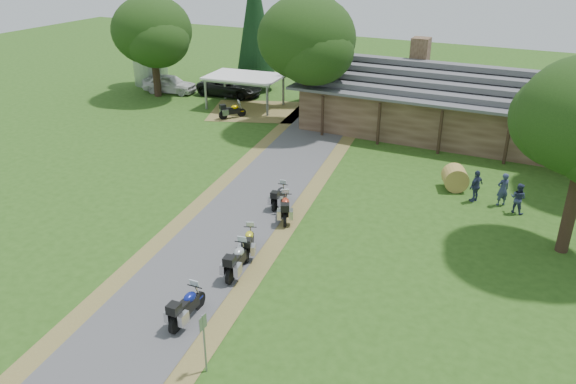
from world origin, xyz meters
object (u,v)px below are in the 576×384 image
at_px(motorcycle_row_a, 187,304).
at_px(motorcycle_row_c, 249,241).
at_px(lodge, 456,99).
at_px(motorcycle_row_d, 285,207).
at_px(carport, 245,91).
at_px(motorcycle_carport_a, 232,110).
at_px(car_white_sedan, 169,81).
at_px(motorcycle_row_e, 280,195).
at_px(hay_bale, 455,178).
at_px(silo, 149,50).
at_px(car_dark_suv, 230,82).
at_px(motorcycle_row_b, 237,258).

height_order(motorcycle_row_a, motorcycle_row_c, motorcycle_row_a).
xyz_separation_m(lodge, motorcycle_row_d, (-4.73, -16.86, -1.78)).
bearing_deg(carport, motorcycle_carport_a, -82.99).
xyz_separation_m(car_white_sedan, motorcycle_row_e, (18.89, -15.94, -0.41)).
height_order(carport, hay_bale, carport).
xyz_separation_m(motorcycle_row_e, hay_bale, (7.66, 6.02, 0.06)).
bearing_deg(lodge, motorcycle_row_e, -109.90).
height_order(silo, motorcycle_row_e, silo).
distance_m(carport, hay_bale, 20.43).
xyz_separation_m(silo, car_dark_suv, (8.71, -0.34, -1.96)).
distance_m(motorcycle_row_c, motorcycle_carport_a, 20.01).
xyz_separation_m(motorcycle_row_c, motorcycle_row_d, (-0.02, 3.62, 0.04)).
xyz_separation_m(carport, motorcycle_row_d, (11.62, -16.21, -0.61)).
bearing_deg(motorcycle_row_e, motorcycle_row_c, -175.63).
xyz_separation_m(lodge, silo, (-27.99, 2.13, 0.68)).
xyz_separation_m(lodge, motorcycle_row_a, (-4.37, -25.52, -1.78)).
bearing_deg(car_dark_suv, motorcycle_row_b, -150.60).
bearing_deg(car_white_sedan, motorcycle_carport_a, -123.22).
distance_m(silo, motorcycle_row_d, 30.13).
bearing_deg(lodge, motorcycle_row_d, -105.67).
bearing_deg(car_dark_suv, silo, 85.11).
relative_size(car_dark_suv, motorcycle_carport_a, 3.19).
height_order(car_white_sedan, motorcycle_row_a, car_white_sedan).
relative_size(motorcycle_row_a, motorcycle_carport_a, 1.03).
relative_size(motorcycle_row_a, motorcycle_row_e, 1.12).
xyz_separation_m(motorcycle_row_a, motorcycle_row_d, (-0.36, 8.66, -0.00)).
distance_m(motorcycle_row_b, motorcycle_carport_a, 21.54).
bearing_deg(hay_bale, carport, 153.99).
relative_size(lodge, carport, 3.64).
distance_m(carport, motorcycle_row_a, 27.61).
relative_size(carport, motorcycle_row_c, 3.22).
bearing_deg(car_white_sedan, silo, 53.52).
relative_size(motorcycle_row_e, hay_bale, 1.33).
distance_m(motorcycle_row_a, hay_bale, 17.14).
bearing_deg(silo, carport, -13.45).
xyz_separation_m(motorcycle_row_c, hay_bale, (6.71, 10.87, 0.03)).
relative_size(lodge, silo, 3.41).
bearing_deg(motorcycle_row_b, car_dark_suv, 22.84).
height_order(motorcycle_row_a, motorcycle_row_d, motorcycle_row_a).
bearing_deg(car_white_sedan, carport, -105.33).
distance_m(carport, motorcycle_row_c, 23.00).
xyz_separation_m(carport, hay_bale, (18.35, -8.95, -0.61)).
distance_m(car_white_sedan, motorcycle_row_e, 24.72).
distance_m(lodge, motorcycle_carport_a, 16.23).
bearing_deg(car_dark_suv, hay_bale, -120.83).
relative_size(silo, motorcycle_row_c, 3.43).
relative_size(lodge, motorcycle_carport_a, 11.20).
bearing_deg(motorcycle_row_e, motorcycle_row_a, -179.31).
height_order(car_white_sedan, motorcycle_row_c, car_white_sedan).
distance_m(motorcycle_row_d, motorcycle_carport_a, 17.09).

